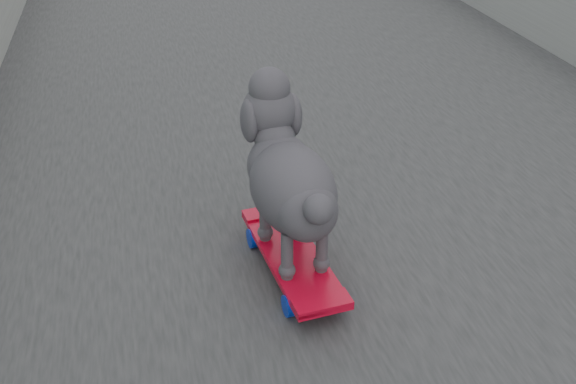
# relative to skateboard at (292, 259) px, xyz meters

# --- Properties ---
(skateboard) EXTENTS (0.19, 0.49, 0.06)m
(skateboard) POSITION_rel_skateboard_xyz_m (0.00, 0.00, 0.00)
(skateboard) COLOR red
(skateboard) RESTS_ON footbridge
(poodle) EXTENTS (0.23, 0.48, 0.40)m
(poodle) POSITION_rel_skateboard_xyz_m (-0.00, 0.03, 0.23)
(poodle) COLOR #2F2C31
(poodle) RESTS_ON skateboard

